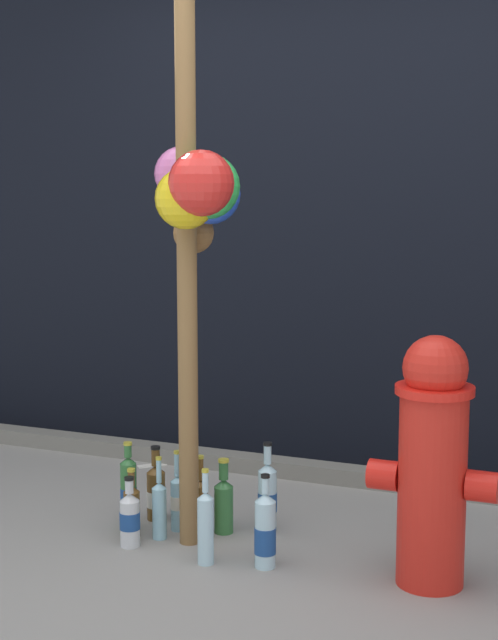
% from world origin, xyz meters
% --- Properties ---
extents(ground_plane, '(14.00, 14.00, 0.00)m').
position_xyz_m(ground_plane, '(0.00, 0.00, 0.00)').
color(ground_plane, gray).
extents(building_wall, '(10.00, 0.20, 3.96)m').
position_xyz_m(building_wall, '(0.00, 1.71, 1.98)').
color(building_wall, black).
rests_on(building_wall, ground_plane).
extents(curb_strip, '(8.00, 0.12, 0.08)m').
position_xyz_m(curb_strip, '(0.00, 1.34, 0.04)').
color(curb_strip, slate).
rests_on(curb_strip, ground_plane).
extents(memorial_post, '(0.57, 0.54, 2.60)m').
position_xyz_m(memorial_post, '(-0.17, 0.37, 1.51)').
color(memorial_post, olive).
rests_on(memorial_post, ground_plane).
extents(fire_hydrant, '(0.46, 0.28, 0.90)m').
position_xyz_m(fire_hydrant, '(0.75, 0.35, 0.45)').
color(fire_hydrant, red).
rests_on(fire_hydrant, ground_plane).
extents(bottle_0, '(0.08, 0.08, 0.28)m').
position_xyz_m(bottle_0, '(-0.41, 0.25, 0.11)').
color(bottle_0, silver).
rests_on(bottle_0, ground_plane).
extents(bottle_1, '(0.08, 0.08, 0.32)m').
position_xyz_m(bottle_1, '(-0.46, 0.56, 0.12)').
color(bottle_1, brown).
rests_on(bottle_1, ground_plane).
extents(bottle_2, '(0.08, 0.08, 0.31)m').
position_xyz_m(bottle_2, '(-0.13, 0.53, 0.13)').
color(bottle_2, '#337038').
rests_on(bottle_2, ground_plane).
extents(bottle_3, '(0.06, 0.06, 0.34)m').
position_xyz_m(bottle_3, '(-0.34, 0.37, 0.13)').
color(bottle_3, '#93CCE0').
rests_on(bottle_3, ground_plane).
extents(bottle_4, '(0.06, 0.06, 0.33)m').
position_xyz_m(bottle_4, '(-0.21, 0.48, 0.12)').
color(bottle_4, brown).
rests_on(bottle_4, ground_plane).
extents(bottle_5, '(0.06, 0.06, 0.34)m').
position_xyz_m(bottle_5, '(-0.32, 0.48, 0.13)').
color(bottle_5, '#93CCE0').
rests_on(bottle_5, ground_plane).
extents(bottle_6, '(0.07, 0.07, 0.37)m').
position_xyz_m(bottle_6, '(-0.51, 0.42, 0.15)').
color(bottle_6, '#337038').
rests_on(bottle_6, ground_plane).
extents(bottle_7, '(0.08, 0.08, 0.37)m').
position_xyz_m(bottle_7, '(0.03, 0.61, 0.15)').
color(bottle_7, '#B2DBEA').
rests_on(bottle_7, ground_plane).
extents(bottle_8, '(0.08, 0.08, 0.36)m').
position_xyz_m(bottle_8, '(0.15, 0.26, 0.14)').
color(bottle_8, '#B2DBEA').
rests_on(bottle_8, ground_plane).
extents(bottle_9, '(0.07, 0.07, 0.28)m').
position_xyz_m(bottle_9, '(-0.46, 0.35, 0.11)').
color(bottle_9, brown).
rests_on(bottle_9, ground_plane).
extents(bottle_10, '(0.06, 0.06, 0.37)m').
position_xyz_m(bottle_10, '(-0.06, 0.21, 0.15)').
color(bottle_10, '#B2DBEA').
rests_on(bottle_10, ground_plane).
extents(bottle_11, '(0.07, 0.07, 0.36)m').
position_xyz_m(bottle_11, '(-0.33, 0.60, 0.14)').
color(bottle_11, '#93CCE0').
rests_on(bottle_11, ground_plane).
extents(litter_1, '(0.14, 0.14, 0.01)m').
position_xyz_m(litter_1, '(-0.84, 1.24, 0.00)').
color(litter_1, silver).
rests_on(litter_1, ground_plane).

